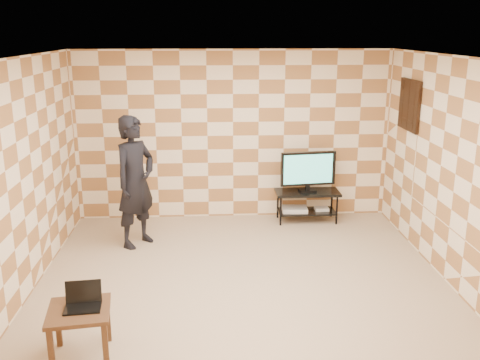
# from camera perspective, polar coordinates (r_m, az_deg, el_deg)

# --- Properties ---
(floor) EXTENTS (5.00, 5.00, 0.00)m
(floor) POSITION_cam_1_polar(r_m,az_deg,el_deg) (6.62, 0.31, -11.06)
(floor) COLOR tan
(floor) RESTS_ON ground
(wall_back) EXTENTS (5.00, 0.02, 2.70)m
(wall_back) POSITION_cam_1_polar(r_m,az_deg,el_deg) (8.56, -0.74, 4.75)
(wall_back) COLOR beige
(wall_back) RESTS_ON ground
(wall_front) EXTENTS (5.00, 0.02, 2.70)m
(wall_front) POSITION_cam_1_polar(r_m,az_deg,el_deg) (3.78, 2.78, -9.90)
(wall_front) COLOR beige
(wall_front) RESTS_ON ground
(wall_left) EXTENTS (0.02, 5.00, 2.70)m
(wall_left) POSITION_cam_1_polar(r_m,az_deg,el_deg) (6.47, -22.35, -0.09)
(wall_left) COLOR beige
(wall_left) RESTS_ON ground
(wall_right) EXTENTS (0.02, 5.00, 2.70)m
(wall_right) POSITION_cam_1_polar(r_m,az_deg,el_deg) (6.76, 22.00, 0.58)
(wall_right) COLOR beige
(wall_right) RESTS_ON ground
(ceiling) EXTENTS (5.00, 5.00, 0.02)m
(ceiling) POSITION_cam_1_polar(r_m,az_deg,el_deg) (5.91, 0.35, 12.99)
(ceiling) COLOR white
(ceiling) RESTS_ON wall_back
(wall_art) EXTENTS (0.04, 0.72, 0.72)m
(wall_art) POSITION_cam_1_polar(r_m,az_deg,el_deg) (8.03, 17.62, 7.63)
(wall_art) COLOR black
(wall_art) RESTS_ON wall_right
(tv_stand) EXTENTS (1.01, 0.46, 0.50)m
(tv_stand) POSITION_cam_1_polar(r_m,az_deg,el_deg) (8.62, 7.16, -2.05)
(tv_stand) COLOR black
(tv_stand) RESTS_ON floor
(tv) EXTENTS (0.88, 0.20, 0.64)m
(tv) POSITION_cam_1_polar(r_m,az_deg,el_deg) (8.48, 7.28, 1.10)
(tv) COLOR black
(tv) RESTS_ON tv_stand
(dvd_player) EXTENTS (0.41, 0.31, 0.07)m
(dvd_player) POSITION_cam_1_polar(r_m,az_deg,el_deg) (8.62, 5.84, -3.12)
(dvd_player) COLOR silver
(dvd_player) RESTS_ON tv_stand
(game_console) EXTENTS (0.22, 0.16, 0.05)m
(game_console) POSITION_cam_1_polar(r_m,az_deg,el_deg) (8.72, 8.69, -3.06)
(game_console) COLOR silver
(game_console) RESTS_ON tv_stand
(side_table) EXTENTS (0.63, 0.63, 0.50)m
(side_table) POSITION_cam_1_polar(r_m,az_deg,el_deg) (5.33, -16.76, -13.90)
(side_table) COLOR #392112
(side_table) RESTS_ON floor
(laptop) EXTENTS (0.35, 0.29, 0.22)m
(laptop) POSITION_cam_1_polar(r_m,az_deg,el_deg) (5.30, -16.39, -12.32)
(laptop) COLOR black
(laptop) RESTS_ON side_table
(person) EXTENTS (0.77, 0.81, 1.87)m
(person) POSITION_cam_1_polar(r_m,az_deg,el_deg) (7.61, -11.10, -0.19)
(person) COLOR black
(person) RESTS_ON floor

